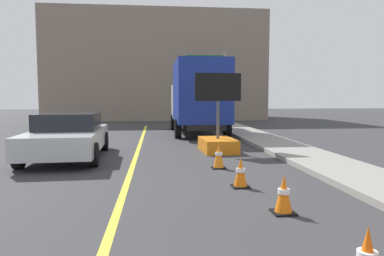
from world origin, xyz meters
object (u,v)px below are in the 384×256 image
(arrow_board_trailer, at_px, (218,138))
(box_truck, at_px, (198,97))
(highway_guide_sign, at_px, (214,75))
(traffic_cone_mid_lane, at_px, (284,194))
(traffic_cone_curbside, at_px, (219,156))
(pickup_car, at_px, (68,136))
(traffic_cone_far_lane, at_px, (241,173))

(arrow_board_trailer, bearing_deg, box_truck, 89.76)
(box_truck, distance_m, highway_guide_sign, 7.01)
(traffic_cone_mid_lane, height_order, traffic_cone_curbside, traffic_cone_curbside)
(pickup_car, relative_size, traffic_cone_far_lane, 7.50)
(box_truck, height_order, pickup_car, box_truck)
(highway_guide_sign, bearing_deg, traffic_cone_mid_lane, -95.95)
(traffic_cone_mid_lane, bearing_deg, highway_guide_sign, 84.05)
(pickup_car, xyz_separation_m, highway_guide_sign, (6.72, 13.39, 2.73))
(pickup_car, bearing_deg, traffic_cone_mid_lane, -50.72)
(box_truck, height_order, traffic_cone_curbside, box_truck)
(box_truck, bearing_deg, traffic_cone_mid_lane, -90.57)
(arrow_board_trailer, bearing_deg, highway_guide_sign, 81.38)
(highway_guide_sign, bearing_deg, box_truck, -105.88)
(arrow_board_trailer, relative_size, box_truck, 0.40)
(highway_guide_sign, height_order, traffic_cone_far_lane, highway_guide_sign)
(pickup_car, bearing_deg, highway_guide_sign, 63.34)
(traffic_cone_far_lane, bearing_deg, traffic_cone_mid_lane, -80.50)
(arrow_board_trailer, height_order, traffic_cone_far_lane, arrow_board_trailer)
(traffic_cone_curbside, bearing_deg, box_truck, 86.67)
(box_truck, relative_size, pickup_car, 1.45)
(box_truck, bearing_deg, pickup_car, -125.48)
(box_truck, xyz_separation_m, highway_guide_sign, (1.87, 6.59, 1.51))
(arrow_board_trailer, xyz_separation_m, highway_guide_sign, (1.90, 12.52, 2.94))
(box_truck, bearing_deg, arrow_board_trailer, -90.24)
(arrow_board_trailer, xyz_separation_m, traffic_cone_curbside, (-0.49, -2.92, -0.15))
(traffic_cone_mid_lane, bearing_deg, traffic_cone_far_lane, 99.50)
(pickup_car, bearing_deg, traffic_cone_far_lane, -42.45)
(box_truck, distance_m, traffic_cone_far_lane, 10.99)
(box_truck, xyz_separation_m, traffic_cone_far_lane, (-0.41, -10.86, -1.61))
(pickup_car, bearing_deg, box_truck, 54.52)
(pickup_car, xyz_separation_m, traffic_cone_curbside, (4.33, -2.05, -0.36))
(highway_guide_sign, relative_size, traffic_cone_far_lane, 8.02)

